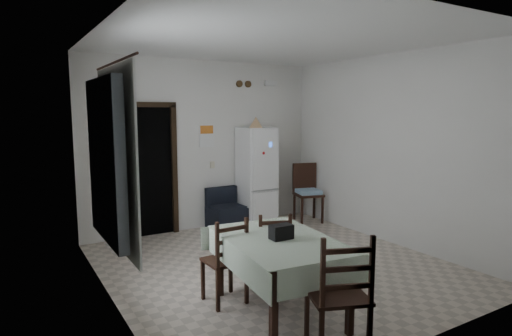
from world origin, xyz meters
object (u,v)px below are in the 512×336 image
at_px(fridge, 256,176).
at_px(dining_chair_far_right, 272,250).
at_px(corner_chair, 308,193).
at_px(dining_chair_far_left, 224,259).
at_px(dining_table, 279,276).
at_px(dining_chair_near_head, 338,294).
at_px(navy_seat, 227,209).

height_order(fridge, dining_chair_far_right, fridge).
xyz_separation_m(corner_chair, dining_chair_far_right, (-2.22, -2.17, -0.08)).
height_order(corner_chair, dining_chair_far_left, corner_chair).
xyz_separation_m(dining_table, dining_chair_near_head, (-0.01, -0.88, 0.15)).
height_order(navy_seat, dining_chair_far_right, dining_chair_far_right).
bearing_deg(dining_chair_far_left, dining_chair_near_head, 101.40).
xyz_separation_m(dining_chair_far_right, dining_chair_near_head, (-0.31, -1.45, 0.09)).
height_order(corner_chair, dining_chair_far_right, corner_chair).
height_order(dining_chair_far_right, dining_chair_near_head, dining_chair_near_head).
xyz_separation_m(corner_chair, dining_chair_near_head, (-2.53, -3.62, 0.01)).
distance_m(corner_chair, dining_chair_far_left, 3.62).
bearing_deg(fridge, navy_seat, -179.35).
xyz_separation_m(navy_seat, dining_table, (-0.99, -3.07, 0.03)).
bearing_deg(navy_seat, dining_chair_near_head, -106.27).
bearing_deg(navy_seat, fridge, -2.05).
bearing_deg(dining_chair_near_head, dining_chair_far_left, -55.24).
xyz_separation_m(navy_seat, corner_chair, (1.53, -0.33, 0.18)).
bearing_deg(dining_chair_near_head, navy_seat, -82.80).
distance_m(dining_chair_far_left, dining_chair_near_head, 1.44).
bearing_deg(dining_chair_near_head, corner_chair, -103.52).
bearing_deg(dining_chair_far_left, dining_table, 121.46).
relative_size(navy_seat, dining_chair_far_left, 0.76).
xyz_separation_m(fridge, dining_table, (-1.60, -3.07, -0.49)).
relative_size(dining_table, dining_chair_near_head, 1.38).
xyz_separation_m(fridge, dining_chair_near_head, (-1.61, -3.95, -0.33)).
height_order(dining_table, dining_chair_far_left, dining_chair_far_left).
bearing_deg(dining_table, navy_seat, 78.44).
bearing_deg(dining_chair_far_left, corner_chair, -144.18).
distance_m(fridge, dining_chair_far_left, 3.23).
bearing_deg(dining_table, corner_chair, 53.72).
distance_m(dining_table, dining_chair_far_right, 0.64).
bearing_deg(dining_chair_near_head, fridge, -90.73).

